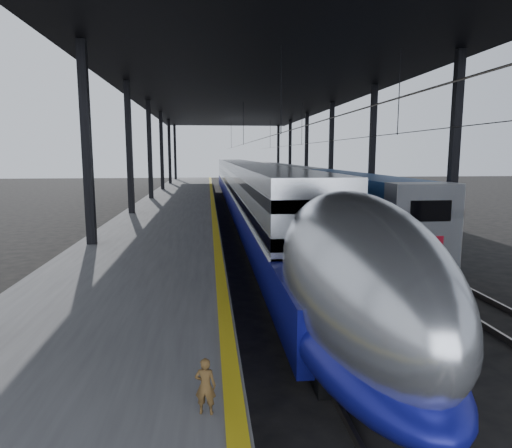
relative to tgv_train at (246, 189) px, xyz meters
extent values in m
plane|color=black|center=(-2.00, -22.68, -1.86)|extent=(160.00, 160.00, 0.00)
cube|color=#4C4C4F|center=(-5.50, -2.68, -1.36)|extent=(6.00, 80.00, 1.00)
cube|color=gold|center=(-2.70, -2.68, -0.86)|extent=(0.30, 80.00, 0.01)
cube|color=slate|center=(-0.72, -2.68, -1.78)|extent=(0.08, 80.00, 0.16)
cube|color=slate|center=(0.72, -2.68, -1.78)|extent=(0.08, 80.00, 0.16)
cube|color=slate|center=(4.28, -2.68, -1.78)|extent=(0.08, 80.00, 0.16)
cube|color=slate|center=(5.72, -2.68, -1.78)|extent=(0.08, 80.00, 0.16)
cube|color=black|center=(-7.80, -17.68, 2.64)|extent=(0.35, 0.35, 9.00)
cube|color=black|center=(7.60, -17.68, 2.64)|extent=(0.35, 0.35, 9.00)
cube|color=black|center=(-7.80, -7.68, 2.64)|extent=(0.35, 0.35, 9.00)
cube|color=black|center=(7.60, -7.68, 2.64)|extent=(0.35, 0.35, 9.00)
cube|color=black|center=(-7.80, 2.32, 2.64)|extent=(0.35, 0.35, 9.00)
cube|color=black|center=(7.60, 2.32, 2.64)|extent=(0.35, 0.35, 9.00)
cube|color=black|center=(-7.80, 12.32, 2.64)|extent=(0.35, 0.35, 9.00)
cube|color=black|center=(7.60, 12.32, 2.64)|extent=(0.35, 0.35, 9.00)
cube|color=black|center=(-7.80, 22.32, 2.64)|extent=(0.35, 0.35, 9.00)
cube|color=black|center=(7.60, 22.32, 2.64)|extent=(0.35, 0.35, 9.00)
cube|color=black|center=(-7.80, 32.32, 2.64)|extent=(0.35, 0.35, 9.00)
cube|color=black|center=(7.60, 32.32, 2.64)|extent=(0.35, 0.35, 9.00)
cube|color=black|center=(-0.10, -2.68, 7.39)|extent=(18.00, 75.00, 0.45)
cylinder|color=slate|center=(0.00, -2.68, 3.64)|extent=(0.03, 74.00, 0.03)
cylinder|color=slate|center=(5.00, -2.68, 3.64)|extent=(0.03, 74.00, 0.03)
cube|color=#B4B7BC|center=(0.00, 4.02, 0.27)|extent=(2.69, 57.00, 3.71)
cube|color=navy|center=(0.00, 2.52, -0.89)|extent=(2.76, 62.00, 1.44)
cube|color=silver|center=(0.00, 4.02, -0.15)|extent=(2.78, 57.00, 0.09)
cube|color=black|center=(0.00, 4.02, 1.33)|extent=(2.73, 57.00, 0.39)
cube|color=black|center=(0.00, 4.02, 0.27)|extent=(2.73, 57.00, 0.39)
ellipsoid|color=#B4B7BC|center=(0.00, -27.48, 0.13)|extent=(2.69, 8.40, 3.71)
ellipsoid|color=navy|center=(0.00, -27.48, -0.94)|extent=(2.76, 8.40, 1.58)
ellipsoid|color=black|center=(0.00, -30.08, 0.87)|extent=(1.39, 2.20, 0.83)
cube|color=black|center=(0.00, -27.48, -1.66)|extent=(2.04, 2.60, 0.40)
cube|color=black|center=(0.00, -5.48, -1.66)|extent=(2.04, 2.60, 0.40)
cube|color=navy|center=(5.00, -11.95, -0.05)|extent=(2.55, 18.00, 3.45)
cube|color=gray|center=(5.00, -20.35, -0.05)|extent=(2.59, 1.20, 3.50)
cube|color=black|center=(5.00, -20.97, 0.73)|extent=(1.55, 0.06, 0.77)
cube|color=#B40D20|center=(5.00, -20.97, -0.45)|extent=(1.09, 0.06, 0.50)
cube|color=gray|center=(5.00, 7.05, -0.05)|extent=(2.55, 18.00, 3.45)
cube|color=gray|center=(5.00, 26.05, -0.05)|extent=(2.55, 18.00, 3.45)
cube|color=black|center=(5.00, -17.95, -1.68)|extent=(2.00, 2.40, 0.36)
cube|color=black|center=(5.00, 4.05, -1.68)|extent=(2.00, 2.40, 0.36)
imported|color=#52391B|center=(-3.11, -30.64, -0.45)|extent=(0.33, 0.25, 0.82)
camera|label=1|loc=(-3.03, -36.63, 2.75)|focal=32.00mm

